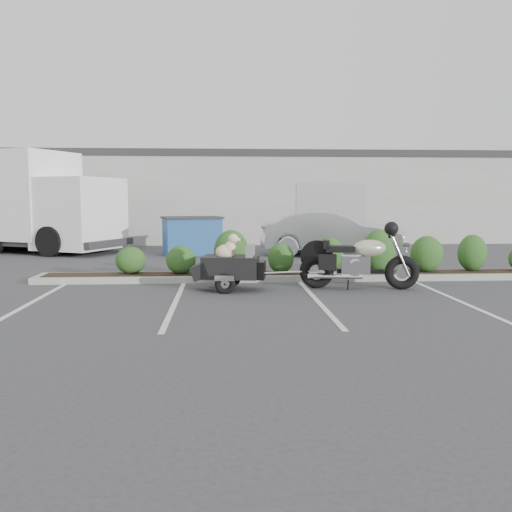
{
  "coord_description": "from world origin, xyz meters",
  "views": [
    {
      "loc": [
        -0.6,
        -10.71,
        1.95
      ],
      "look_at": [
        0.1,
        0.55,
        0.75
      ],
      "focal_mm": 38.0,
      "sensor_mm": 36.0,
      "label": 1
    }
  ],
  "objects": [
    {
      "name": "dumpster",
      "position": [
        -1.67,
        8.33,
        0.67
      ],
      "size": [
        2.29,
        1.83,
        1.32
      ],
      "rotation": [
        0.0,
        0.0,
        0.25
      ],
      "color": "#1B4A8A",
      "rests_on": "ground"
    },
    {
      "name": "sedan",
      "position": [
        3.18,
        7.32,
        0.78
      ],
      "size": [
        5.04,
        3.11,
        1.57
      ],
      "primitive_type": "imported",
      "rotation": [
        0.0,
        0.0,
        1.24
      ],
      "color": "silver",
      "rests_on": "ground"
    },
    {
      "name": "motorcycle",
      "position": [
        2.34,
        0.73,
        0.59
      ],
      "size": [
        2.57,
        1.01,
        1.48
      ],
      "rotation": [
        0.0,
        0.0,
        -0.16
      ],
      "color": "black",
      "rests_on": "ground"
    },
    {
      "name": "ground",
      "position": [
        0.0,
        0.0,
        0.0
      ],
      "size": [
        90.0,
        90.0,
        0.0
      ],
      "primitive_type": "plane",
      "color": "#38383A",
      "rests_on": "ground"
    },
    {
      "name": "pet_trailer",
      "position": [
        -0.45,
        0.76,
        0.52
      ],
      "size": [
        2.08,
        1.18,
        1.22
      ],
      "rotation": [
        0.0,
        0.0,
        -0.16
      ],
      "color": "black",
      "rests_on": "ground"
    },
    {
      "name": "building",
      "position": [
        0.0,
        17.0,
        2.0
      ],
      "size": [
        26.0,
        10.0,
        4.0
      ],
      "primitive_type": "cube",
      "color": "#9EA099",
      "rests_on": "ground"
    },
    {
      "name": "delivery_truck",
      "position": [
        -8.08,
        10.01,
        1.75
      ],
      "size": [
        8.3,
        5.64,
        3.65
      ],
      "rotation": [
        0.0,
        0.0,
        -0.43
      ],
      "color": "white",
      "rests_on": "ground"
    },
    {
      "name": "planter_kerb",
      "position": [
        1.0,
        2.2,
        0.07
      ],
      "size": [
        12.0,
        1.0,
        0.15
      ],
      "primitive_type": "cube",
      "color": "#9E9E93",
      "rests_on": "ground"
    }
  ]
}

